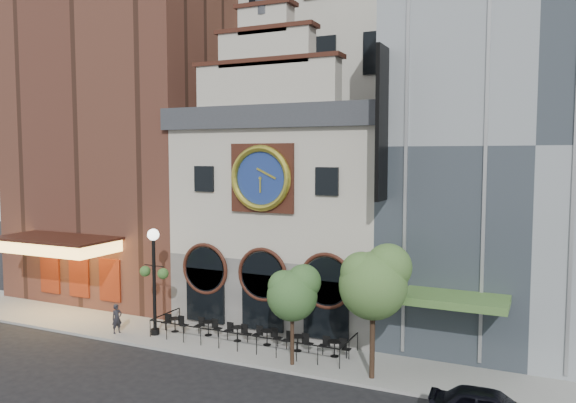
% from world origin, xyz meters
% --- Properties ---
extents(ground, '(120.00, 120.00, 0.00)m').
position_xyz_m(ground, '(0.00, 0.00, 0.00)').
color(ground, black).
rests_on(ground, ground).
extents(sidewalk, '(44.00, 5.00, 0.15)m').
position_xyz_m(sidewalk, '(0.00, 2.50, 0.07)').
color(sidewalk, gray).
rests_on(sidewalk, ground).
extents(clock_building, '(12.60, 8.78, 18.65)m').
position_xyz_m(clock_building, '(0.00, 7.82, 6.69)').
color(clock_building, '#605E5B').
rests_on(clock_building, ground).
extents(theater_building, '(14.00, 15.60, 25.00)m').
position_xyz_m(theater_building, '(-13.00, 9.96, 12.60)').
color(theater_building, '#563124').
rests_on(theater_building, ground).
extents(retail_building, '(14.00, 14.40, 20.00)m').
position_xyz_m(retail_building, '(12.99, 9.99, 10.14)').
color(retail_building, gray).
rests_on(retail_building, ground).
extents(office_tower, '(20.00, 16.00, 40.00)m').
position_xyz_m(office_tower, '(0.00, 20.00, 20.00)').
color(office_tower, '#B9B6A7').
rests_on(office_tower, ground).
extents(cafe_railing, '(10.60, 2.60, 0.90)m').
position_xyz_m(cafe_railing, '(0.00, 2.50, 0.60)').
color(cafe_railing, black).
rests_on(cafe_railing, sidewalk).
extents(bistro_0, '(1.58, 0.68, 0.90)m').
position_xyz_m(bistro_0, '(-4.63, 2.46, 0.61)').
color(bistro_0, black).
rests_on(bistro_0, sidewalk).
extents(bistro_1, '(1.58, 0.68, 0.90)m').
position_xyz_m(bistro_1, '(-2.64, 2.70, 0.61)').
color(bistro_1, black).
rests_on(bistro_1, sidewalk).
extents(bistro_2, '(1.58, 0.68, 0.90)m').
position_xyz_m(bistro_2, '(-0.77, 2.54, 0.61)').
color(bistro_2, black).
rests_on(bistro_2, sidewalk).
extents(bistro_3, '(1.58, 0.68, 0.90)m').
position_xyz_m(bistro_3, '(0.90, 2.64, 0.61)').
color(bistro_3, black).
rests_on(bistro_3, sidewalk).
extents(bistro_4, '(1.58, 0.68, 0.90)m').
position_xyz_m(bistro_4, '(2.65, 2.50, 0.61)').
color(bistro_4, black).
rests_on(bistro_4, sidewalk).
extents(bistro_5, '(1.58, 0.68, 0.90)m').
position_xyz_m(bistro_5, '(4.56, 2.55, 0.61)').
color(bistro_5, black).
rests_on(bistro_5, sidewalk).
extents(pedestrian, '(0.55, 0.68, 1.59)m').
position_xyz_m(pedestrian, '(-7.33, 0.96, 0.95)').
color(pedestrian, black).
rests_on(pedestrian, sidewalk).
extents(lamppost, '(1.83, 0.67, 5.71)m').
position_xyz_m(lamppost, '(-5.32, 1.63, 3.68)').
color(lamppost, black).
rests_on(lamppost, sidewalk).
extents(tree_left, '(2.41, 2.32, 4.65)m').
position_xyz_m(tree_left, '(3.18, 0.82, 3.56)').
color(tree_left, '#382619').
rests_on(tree_left, sidewalk).
extents(tree_right, '(3.03, 2.92, 5.84)m').
position_xyz_m(tree_right, '(6.96, 0.85, 4.43)').
color(tree_right, '#382619').
rests_on(tree_right, sidewalk).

